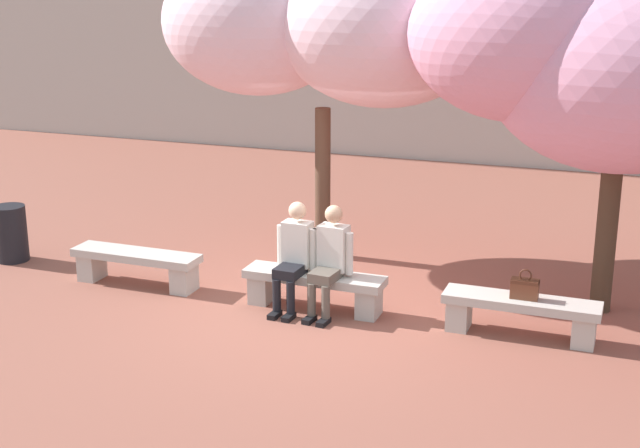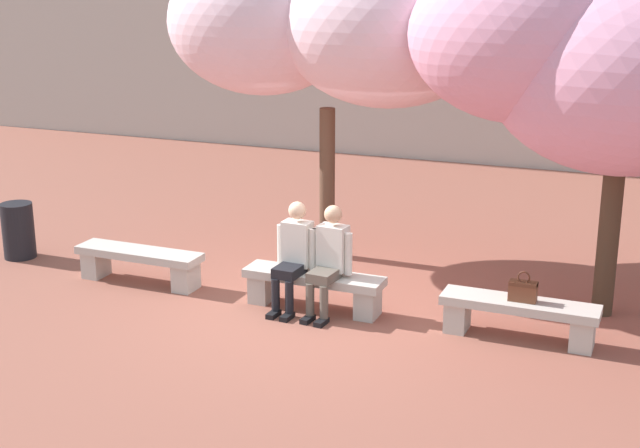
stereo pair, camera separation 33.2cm
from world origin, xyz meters
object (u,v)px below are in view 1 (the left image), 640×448
at_px(stone_bench_center, 521,311).
at_px(cherry_tree_main, 332,21).
at_px(handbag, 525,287).
at_px(person_seated_right, 330,256).
at_px(stone_bench_near_west, 314,285).
at_px(stone_bench_west_end, 136,263).
at_px(person_seated_left, 294,252).
at_px(trash_bin, 11,233).

height_order(stone_bench_center, cherry_tree_main, cherry_tree_main).
distance_m(stone_bench_center, handbag, 0.28).
xyz_separation_m(person_seated_right, cherry_tree_main, (-0.66, 1.96, 2.54)).
bearing_deg(person_seated_right, stone_bench_near_west, 166.27).
distance_m(stone_bench_west_end, cherry_tree_main, 4.02).
bearing_deg(stone_bench_west_end, handbag, 0.02).
distance_m(person_seated_right, handbag, 2.23).
bearing_deg(stone_bench_near_west, stone_bench_west_end, 180.00).
bearing_deg(stone_bench_near_west, person_seated_left, -166.89).
height_order(stone_bench_center, person_seated_right, person_seated_right).
distance_m(stone_bench_west_end, person_seated_right, 2.67).
bearing_deg(cherry_tree_main, person_seated_left, -83.68).
relative_size(stone_bench_west_end, stone_bench_center, 1.00).
bearing_deg(cherry_tree_main, stone_bench_near_west, -76.82).
distance_m(stone_bench_west_end, trash_bin, 2.17).
xyz_separation_m(stone_bench_center, person_seated_left, (-2.65, -0.05, 0.40)).
xyz_separation_m(stone_bench_west_end, cherry_tree_main, (1.97, 1.91, 2.94)).
height_order(stone_bench_west_end, person_seated_left, person_seated_left).
xyz_separation_m(stone_bench_west_end, stone_bench_center, (4.84, 0.00, 0.00)).
bearing_deg(person_seated_right, cherry_tree_main, 108.72).
xyz_separation_m(handbag, cherry_tree_main, (-2.89, 1.90, 2.66)).
distance_m(cherry_tree_main, trash_bin, 5.27).
relative_size(stone_bench_west_end, cherry_tree_main, 0.39).
height_order(stone_bench_near_west, stone_bench_center, same).
height_order(handbag, cherry_tree_main, cherry_tree_main).
distance_m(stone_bench_near_west, person_seated_right, 0.46).
distance_m(stone_bench_near_west, cherry_tree_main, 3.53).
relative_size(handbag, trash_bin, 0.43).
height_order(stone_bench_near_west, handbag, handbag).
xyz_separation_m(stone_bench_near_west, cherry_tree_main, (-0.45, 1.91, 2.94)).
relative_size(person_seated_left, person_seated_right, 1.00).
bearing_deg(trash_bin, stone_bench_near_west, -3.50).
relative_size(stone_bench_center, person_seated_right, 1.32).
bearing_deg(person_seated_left, handbag, 1.18).
height_order(stone_bench_west_end, person_seated_right, person_seated_right).
xyz_separation_m(stone_bench_near_west, person_seated_right, (0.22, -0.05, 0.40)).
xyz_separation_m(stone_bench_center, person_seated_right, (-2.20, -0.05, 0.40)).
bearing_deg(cherry_tree_main, person_seated_right, -71.28).
bearing_deg(person_seated_left, stone_bench_center, 1.16).
height_order(stone_bench_west_end, cherry_tree_main, cherry_tree_main).
xyz_separation_m(person_seated_left, handbag, (2.67, 0.06, -0.12)).
xyz_separation_m(stone_bench_center, handbag, (0.02, 0.00, 0.28)).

